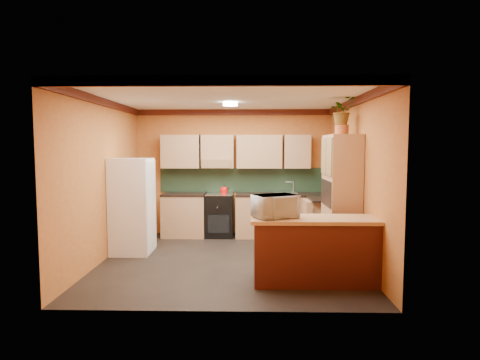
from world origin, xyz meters
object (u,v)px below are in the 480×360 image
stove (219,215)px  pantry (341,199)px  base_cabinets_back (249,216)px  fridge (132,206)px  breakfast_bar (319,252)px  microwave (275,206)px

stove → pantry: size_ratio=0.43×
base_cabinets_back → fridge: 2.53m
fridge → pantry: size_ratio=0.81×
base_cabinets_back → breakfast_bar: (0.98, -2.91, 0.00)m
stove → microwave: microwave is taller
fridge → breakfast_bar: size_ratio=0.94×
breakfast_bar → microwave: size_ratio=3.15×
base_cabinets_back → fridge: bearing=-146.7°
breakfast_bar → microwave: 0.89m
base_cabinets_back → pantry: bearing=-50.3°
base_cabinets_back → pantry: size_ratio=1.74×
pantry → microwave: bearing=-136.8°
base_cabinets_back → stove: (-0.62, -0.00, 0.02)m
stove → microwave: bearing=-71.3°
pantry → stove: bearing=139.5°
fridge → microwave: size_ratio=2.97×
base_cabinets_back → pantry: pantry is taller
base_cabinets_back → breakfast_bar: bearing=-71.5°
pantry → breakfast_bar: (-0.54, -1.08, -0.61)m
fridge → stove: bearing=43.2°
stove → pantry: 2.88m
base_cabinets_back → microwave: size_ratio=6.38×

